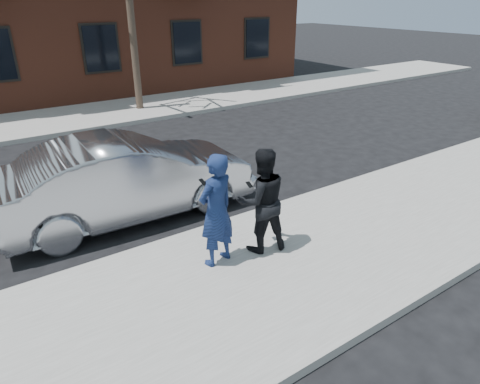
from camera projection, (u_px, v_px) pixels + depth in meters
ground at (143, 319)px, 5.94m from camera, size 100.00×100.00×0.00m
near_sidewalk at (150, 326)px, 5.72m from camera, size 50.00×3.50×0.15m
near_curb at (106, 263)px, 7.07m from camera, size 50.00×0.10×0.15m
far_sidewalk at (11, 127)px, 14.34m from camera, size 50.00×3.50×0.15m
far_curb at (20, 141)px, 12.99m from camera, size 50.00×0.10×0.15m
silver_sedan at (128, 178)px, 8.41m from camera, size 5.05×1.91×1.65m
man_hoodie at (216, 211)px, 6.59m from camera, size 0.76×0.59×1.85m
man_peacoat at (262, 201)px, 6.98m from camera, size 1.02×0.88×1.80m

